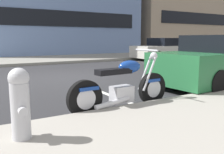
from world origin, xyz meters
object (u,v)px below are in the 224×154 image
car_opposite_curb (167,49)px  fire_hydrant (20,102)px  parked_motorcycle (123,87)px  parked_car_far_down_curb (224,62)px

car_opposite_curb → fire_hydrant: 13.60m
parked_motorcycle → parked_car_far_down_curb: 3.99m
car_opposite_curb → fire_hydrant: (-10.48, -8.66, -0.04)m
parked_motorcycle → car_opposite_curb: size_ratio=0.49×
parked_motorcycle → car_opposite_curb: car_opposite_curb is taller
car_opposite_curb → fire_hydrant: size_ratio=5.24×
parked_motorcycle → car_opposite_curb: (8.52, 7.87, 0.20)m
parked_motorcycle → parked_car_far_down_curb: size_ratio=0.47×
car_opposite_curb → fire_hydrant: bearing=40.1°
car_opposite_curb → parked_car_far_down_curb: bearing=58.0°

